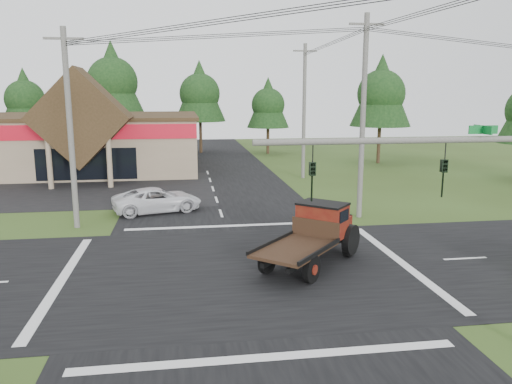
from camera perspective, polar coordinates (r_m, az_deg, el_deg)
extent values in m
plane|color=#314318|center=(20.80, -1.88, -8.96)|extent=(120.00, 120.00, 0.00)
cube|color=black|center=(20.80, -1.88, -8.93)|extent=(12.00, 120.00, 0.02)
cube|color=black|center=(20.80, -1.88, -8.93)|extent=(120.00, 12.00, 0.02)
cube|color=black|center=(40.82, -25.05, 0.05)|extent=(28.00, 14.00, 0.02)
cube|color=gray|center=(51.52, -23.98, 5.05)|extent=(30.00, 15.00, 5.00)
cube|color=#342715|center=(51.35, -24.21, 7.87)|extent=(30.40, 15.40, 0.30)
cube|color=#AC0D1D|center=(44.19, -26.73, 6.04)|extent=(30.00, 0.12, 1.20)
cube|color=#342715|center=(41.69, -19.37, 8.01)|extent=(7.78, 4.00, 7.78)
cylinder|color=gray|center=(40.80, -22.54, 3.07)|extent=(0.40, 0.40, 4.00)
cylinder|color=gray|center=(39.94, -16.41, 3.32)|extent=(0.40, 0.40, 4.00)
cube|color=black|center=(42.99, -18.80, 3.03)|extent=(8.00, 0.08, 2.60)
cylinder|color=#595651|center=(13.24, 17.11, 5.66)|extent=(8.00, 0.16, 0.16)
imported|color=black|center=(13.81, 20.63, 1.46)|extent=(0.16, 0.20, 1.00)
imported|color=black|center=(12.51, 6.44, 1.16)|extent=(0.16, 0.20, 1.00)
cube|color=#0C6626|center=(14.19, 24.54, 6.50)|extent=(0.80, 0.04, 0.22)
cylinder|color=#595651|center=(28.09, -20.46, 6.59)|extent=(0.30, 0.30, 10.50)
cube|color=#595651|center=(28.15, -21.13, 16.05)|extent=(2.00, 0.12, 0.12)
cylinder|color=#595651|center=(29.26, 12.11, 8.18)|extent=(0.30, 0.30, 11.50)
cube|color=#595651|center=(29.47, 12.54, 18.23)|extent=(2.00, 0.12, 0.12)
cylinder|color=#595651|center=(42.66, 5.51, 9.05)|extent=(0.30, 0.30, 11.20)
cube|color=#595651|center=(42.77, 5.64, 15.76)|extent=(2.00, 0.12, 0.12)
cylinder|color=#332316|center=(64.17, -24.56, 5.36)|extent=(0.36, 0.36, 3.50)
cone|color=black|center=(63.94, -24.93, 9.85)|extent=(5.60, 5.60, 6.60)
sphere|color=black|center=(63.95, -24.91, 9.59)|extent=(4.40, 4.40, 4.40)
cylinder|color=#332316|center=(61.11, -15.78, 6.19)|extent=(0.36, 0.36, 4.55)
cone|color=black|center=(60.93, -16.11, 12.35)|extent=(7.28, 7.28, 8.58)
sphere|color=black|center=(60.93, -16.09, 11.98)|extent=(5.72, 5.72, 5.72)
cylinder|color=#332316|center=(61.67, -6.34, 6.26)|extent=(0.36, 0.36, 3.85)
cone|color=black|center=(61.44, -6.45, 11.43)|extent=(6.16, 6.16, 7.26)
sphere|color=black|center=(61.44, -6.45, 11.12)|extent=(4.84, 4.84, 4.84)
cylinder|color=#332316|center=(60.53, 1.37, 5.90)|extent=(0.36, 0.36, 3.15)
cone|color=black|center=(60.28, 1.39, 10.21)|extent=(5.04, 5.04, 5.94)
sphere|color=black|center=(60.28, 1.39, 9.95)|extent=(3.96, 3.96, 3.96)
cylinder|color=#332316|center=(53.62, 13.85, 5.27)|extent=(0.36, 0.36, 3.85)
cone|color=black|center=(53.36, 14.13, 11.21)|extent=(6.16, 6.16, 7.26)
sphere|color=black|center=(53.36, 14.12, 10.86)|extent=(4.84, 4.84, 4.84)
imported|color=silver|center=(31.20, -11.22, -0.89)|extent=(5.85, 3.86, 1.49)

